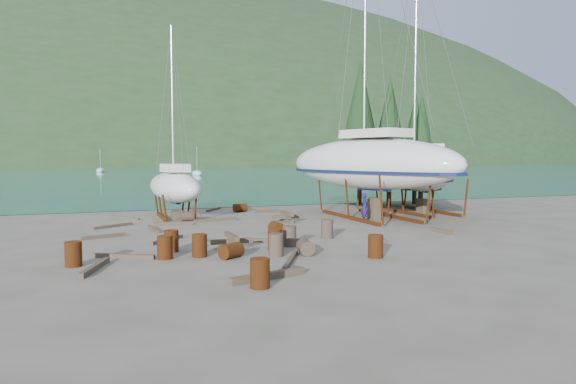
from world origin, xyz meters
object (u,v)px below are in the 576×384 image
object	(u,v)px
large_sailboat_far	(419,171)
small_sailboat_shore	(175,186)
large_sailboat_near	(369,163)
worker	(365,208)

from	to	relation	value
large_sailboat_far	small_sailboat_shore	size ratio (longest dim) A/B	1.47
large_sailboat_near	small_sailboat_shore	world-z (taller)	large_sailboat_near
worker	large_sailboat_near	bearing A→B (deg)	-19.92
large_sailboat_near	large_sailboat_far	xyz separation A→B (m)	(4.56, 1.35, -0.55)
small_sailboat_shore	worker	xyz separation A→B (m)	(10.16, -6.05, -1.12)
large_sailboat_near	large_sailboat_far	world-z (taller)	large_sailboat_near
large_sailboat_near	small_sailboat_shore	distance (m)	12.25
large_sailboat_far	small_sailboat_shore	xyz separation A→B (m)	(-15.88, 3.11, -0.91)
large_sailboat_near	worker	xyz separation A→B (m)	(-1.16, -1.59, -2.58)
small_sailboat_shore	large_sailboat_far	bearing A→B (deg)	-20.58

